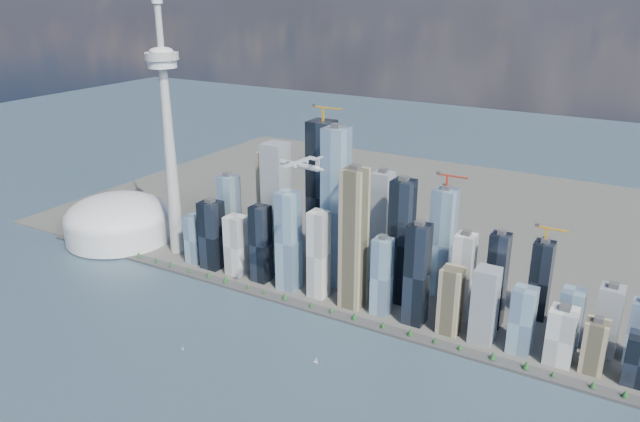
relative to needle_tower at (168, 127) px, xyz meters
The scene contains 10 objects.
ground 491.65m from the needle_tower, 45.94° to the right, with size 4000.00×4000.00×0.00m, color #304755.
seawall 385.07m from the needle_tower, 11.31° to the right, with size 1100.00×22.00×4.00m, color #383838.
land 544.99m from the needle_tower, 52.43° to the left, with size 1400.00×900.00×3.00m, color #4C4C47.
shoreline_trees 380.99m from the needle_tower, 11.31° to the right, with size 960.53×7.20×8.80m.
skyscraper_cluster 389.78m from the needle_tower, ahead, with size 736.00×142.00×281.62m.
needle_tower is the anchor object (origin of this frame).
dome_stadium 241.40m from the needle_tower, behind, with size 200.00×200.00×86.00m.
airplane 383.98m from the needle_tower, 21.39° to the right, with size 71.95×63.69×17.53m.
sailboat_west 408.21m from the needle_tower, 46.57° to the right, with size 5.72×3.28×8.08m.
sailboat_east 498.40m from the needle_tower, 23.95° to the right, with size 7.01×2.76×9.68m.
Camera 1 is at (460.20, -470.32, 467.85)m, focal length 35.00 mm.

